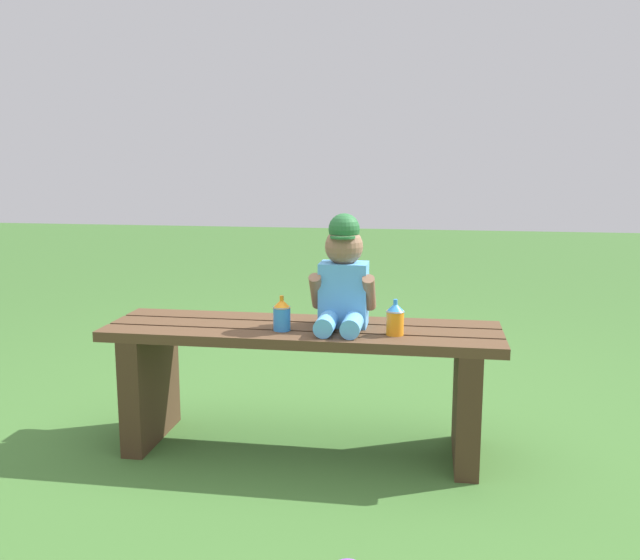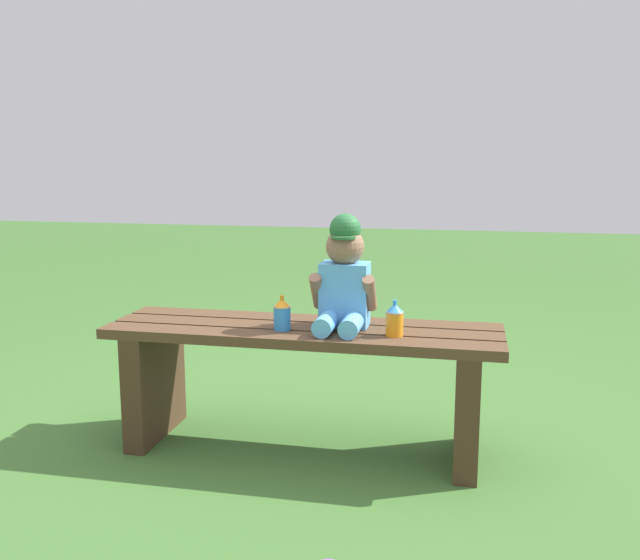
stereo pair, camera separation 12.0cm
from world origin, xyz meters
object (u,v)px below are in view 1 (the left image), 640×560
(park_bench, at_px, (303,368))
(sippy_cup_right, at_px, (395,318))
(child_figure, at_px, (343,278))
(sippy_cup_left, at_px, (282,314))

(park_bench, relative_size, sippy_cup_right, 11.39)
(park_bench, relative_size, child_figure, 3.49)
(sippy_cup_left, bearing_deg, park_bench, 48.73)
(park_bench, xyz_separation_m, sippy_cup_left, (-0.06, -0.07, 0.21))
(park_bench, relative_size, sippy_cup_left, 11.39)
(park_bench, height_order, sippy_cup_left, sippy_cup_left)
(park_bench, distance_m, sippy_cup_left, 0.23)
(sippy_cup_left, bearing_deg, child_figure, 22.91)
(sippy_cup_left, xyz_separation_m, sippy_cup_right, (0.39, 0.00, 0.00))
(park_bench, height_order, sippy_cup_right, sippy_cup_right)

